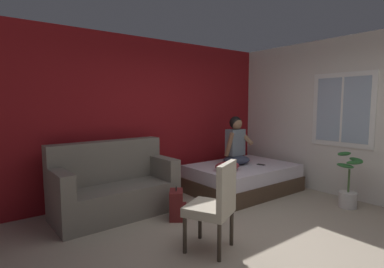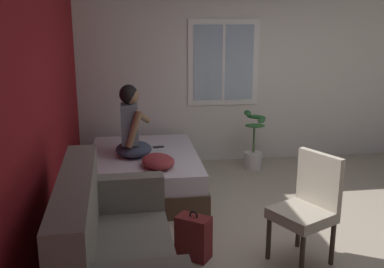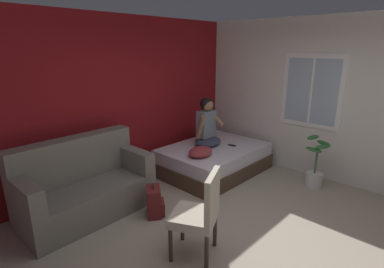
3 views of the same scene
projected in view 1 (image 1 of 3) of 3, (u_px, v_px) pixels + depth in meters
ground_plane at (264, 245)px, 3.38m from camera, size 40.00×40.00×0.00m
wall_back_accent at (150, 117)px, 5.29m from camera, size 9.92×0.16×2.70m
wall_side_with_window at (369, 119)px, 4.76m from camera, size 0.19×6.42×2.70m
bed at (242, 178)px, 5.45m from camera, size 1.87×1.35×0.48m
couch at (114, 187)px, 4.31m from camera, size 1.72×0.87×1.04m
side_chair at (215, 203)px, 3.21m from camera, size 0.62×0.62×0.98m
person_seated at (236, 145)px, 5.48m from camera, size 0.52×0.45×0.88m
backpack at (177, 205)px, 4.13m from camera, size 0.34×0.35×0.46m
throw_pillow at (227, 166)px, 4.99m from camera, size 0.55×0.45×0.14m
cell_phone at (261, 165)px, 5.43m from camera, size 0.09×0.15×0.01m
potted_plant at (348, 188)px, 4.57m from camera, size 0.39×0.37×0.85m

